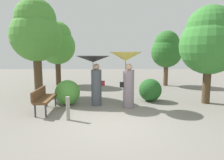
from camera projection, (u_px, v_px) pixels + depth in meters
name	position (u px, v px, depth m)	size (l,w,h in m)	color
ground_plane	(113.00, 125.00, 5.93)	(40.00, 40.00, 0.00)	slate
person_left	(94.00, 69.00, 7.96)	(1.34, 1.34, 1.97)	#474C56
person_right	(127.00, 68.00, 7.58)	(1.22, 1.22, 2.12)	gray
park_bench	(43.00, 97.00, 7.22)	(0.54, 1.52, 0.83)	#38383D
tree_near_left	(36.00, 31.00, 9.29)	(2.33, 2.33, 4.54)	#4C3823
tree_near_right	(167.00, 49.00, 12.65)	(1.91, 1.91, 3.45)	brown
tree_mid_left	(57.00, 43.00, 12.87)	(2.28, 2.28, 4.06)	#42301E
tree_mid_right	(209.00, 40.00, 8.14)	(2.34, 2.34, 3.96)	#4C3823
bush_path_left	(150.00, 90.00, 8.78)	(0.98, 0.98, 0.98)	#235B23
bush_path_right	(68.00, 92.00, 8.17)	(1.01, 1.01, 1.01)	#4C9338
path_marker_post	(68.00, 108.00, 6.31)	(0.12, 0.12, 0.75)	gray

